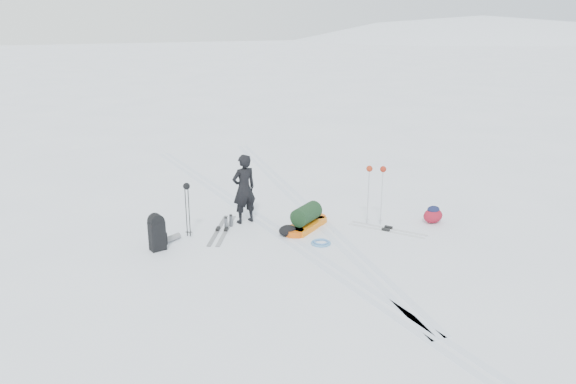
% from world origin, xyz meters
% --- Properties ---
extents(ground, '(200.00, 200.00, 0.00)m').
position_xyz_m(ground, '(0.00, 0.00, 0.00)').
color(ground, white).
rests_on(ground, ground).
extents(snow_hill_backdrop, '(359.50, 192.00, 162.45)m').
position_xyz_m(snow_hill_backdrop, '(62.69, 84.02, -69.02)').
color(snow_hill_backdrop, white).
rests_on(snow_hill_backdrop, ground).
extents(ski_tracks, '(3.38, 17.97, 0.01)m').
position_xyz_m(ski_tracks, '(0.61, 0.88, 0.00)').
color(ski_tracks, silver).
rests_on(ski_tracks, ground).
extents(skier, '(0.66, 0.49, 1.66)m').
position_xyz_m(skier, '(-0.48, 1.13, 0.83)').
color(skier, black).
rests_on(skier, ground).
extents(pulk_sled, '(1.47, 1.18, 0.57)m').
position_xyz_m(pulk_sled, '(0.67, 0.15, 0.22)').
color(pulk_sled, orange).
rests_on(pulk_sled, ground).
extents(expedition_rucksack, '(0.77, 0.65, 0.80)m').
position_xyz_m(expedition_rucksack, '(-2.68, 0.38, 0.37)').
color(expedition_rucksack, black).
rests_on(expedition_rucksack, ground).
extents(ski_poles_black, '(0.15, 0.15, 1.24)m').
position_xyz_m(ski_poles_black, '(-1.92, 0.82, 1.02)').
color(ski_poles_black, black).
rests_on(ski_poles_black, ground).
extents(ski_poles_silver, '(0.41, 0.31, 1.43)m').
position_xyz_m(ski_poles_silver, '(2.24, -0.29, 1.20)').
color(ski_poles_silver, silver).
rests_on(ski_poles_silver, ground).
extents(touring_skis_grey, '(1.21, 1.81, 0.07)m').
position_xyz_m(touring_skis_grey, '(-1.15, 0.83, 0.02)').
color(touring_skis_grey, '#9C9FA5').
rests_on(touring_skis_grey, ground).
extents(touring_skis_white, '(1.26, 1.66, 0.07)m').
position_xyz_m(touring_skis_white, '(2.31, -0.74, 0.01)').
color(touring_skis_white, silver).
rests_on(touring_skis_white, ground).
extents(rope_coil, '(0.52, 0.52, 0.05)m').
position_xyz_m(rope_coil, '(0.55, -0.81, 0.03)').
color(rope_coil, '#4F8EC2').
rests_on(rope_coil, ground).
extents(small_daypack, '(0.52, 0.41, 0.42)m').
position_xyz_m(small_daypack, '(3.57, -0.79, 0.20)').
color(small_daypack, maroon).
rests_on(small_daypack, ground).
extents(thermos_pair, '(0.26, 0.24, 0.31)m').
position_xyz_m(thermos_pair, '(-0.96, 0.92, 0.15)').
color(thermos_pair, slate).
rests_on(thermos_pair, ground).
extents(stuff_sack, '(0.47, 0.41, 0.25)m').
position_xyz_m(stuff_sack, '(0.08, -0.09, 0.12)').
color(stuff_sack, black).
rests_on(stuff_sack, ground).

